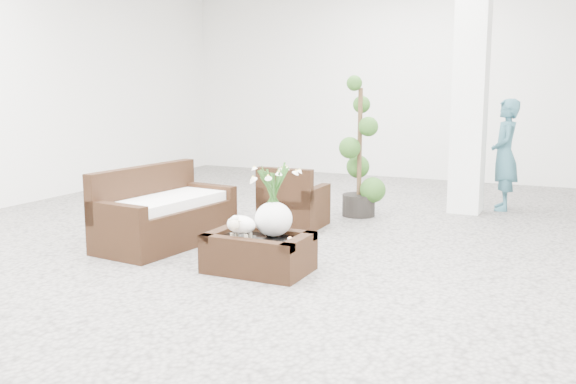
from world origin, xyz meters
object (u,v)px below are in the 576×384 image
at_px(loveseat, 166,206).
at_px(topiary, 360,148).
at_px(coffee_table, 259,254).
at_px(armchair, 294,196).

distance_m(loveseat, topiary, 2.67).
relative_size(loveseat, topiary, 0.88).
bearing_deg(coffee_table, armchair, 105.09).
bearing_deg(topiary, loveseat, -120.35).
height_order(coffee_table, armchair, armchair).
bearing_deg(armchair, coffee_table, 103.99).
bearing_deg(topiary, armchair, -118.29).
distance_m(coffee_table, loveseat, 1.43).
bearing_deg(loveseat, armchair, -25.44).
bearing_deg(armchair, topiary, -119.39).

